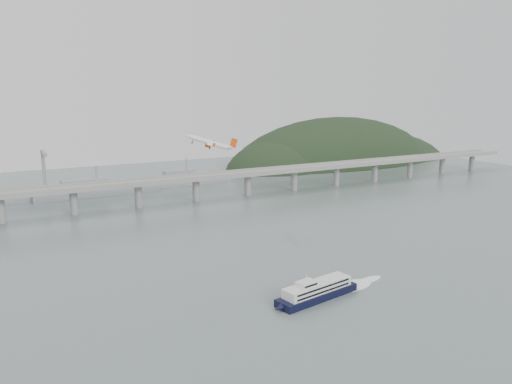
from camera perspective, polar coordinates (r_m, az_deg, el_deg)
ground at (r=253.39m, az=6.04°, el=-10.22°), size 900.00×900.00×0.00m
bridge at (r=422.10m, az=-9.57°, el=1.01°), size 800.00×22.00×23.90m
headland at (r=681.56m, az=10.04°, el=1.83°), size 365.00×155.00×156.00m
ferry at (r=234.30m, az=7.00°, el=-11.15°), size 70.82×21.03×13.42m
airliner at (r=309.56m, az=-5.17°, el=5.59°), size 30.49×28.75×11.90m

